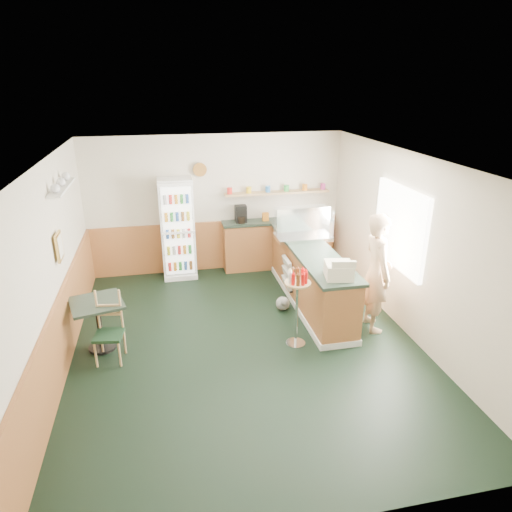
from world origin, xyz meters
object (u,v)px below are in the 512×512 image
object	(u,v)px
display_case	(303,224)
cafe_table	(98,316)
drinks_fridge	(178,229)
condiment_stand	(297,295)
cafe_chair	(108,324)
cash_register	(339,270)
shopkeeper	(377,273)

from	to	relation	value
display_case	cafe_table	xyz separation A→B (m)	(-3.40, -1.26, -0.75)
display_case	drinks_fridge	bearing A→B (deg)	151.70
display_case	condiment_stand	distance (m)	1.89
drinks_fridge	cafe_chair	world-z (taller)	drinks_fridge
cash_register	condiment_stand	distance (m)	0.69
display_case	cafe_table	distance (m)	3.70
display_case	condiment_stand	xyz separation A→B (m)	(-0.61, -1.73, -0.48)
drinks_fridge	display_case	size ratio (longest dim) A/B	2.00
cafe_table	condiment_stand	bearing A→B (deg)	-9.43
condiment_stand	cafe_chair	xyz separation A→B (m)	(-2.63, 0.21, -0.29)
drinks_fridge	cash_register	size ratio (longest dim) A/B	4.91
display_case	cash_register	size ratio (longest dim) A/B	2.45
cafe_table	cafe_chair	size ratio (longest dim) A/B	0.85
drinks_fridge	cash_register	bearing A→B (deg)	-53.06
drinks_fridge	cafe_chair	size ratio (longest dim) A/B	1.94
drinks_fridge	cafe_chair	bearing A→B (deg)	-112.35
shopkeeper	cafe_table	distance (m)	4.13
display_case	cash_register	world-z (taller)	display_case
display_case	condiment_stand	size ratio (longest dim) A/B	0.83
cash_register	drinks_fridge	bearing A→B (deg)	138.09
drinks_fridge	display_case	world-z (taller)	drinks_fridge
cash_register	condiment_stand	xyz separation A→B (m)	(-0.61, -0.03, -0.31)
cash_register	shopkeeper	size ratio (longest dim) A/B	0.21
condiment_stand	cash_register	bearing A→B (deg)	2.79
display_case	cafe_chair	world-z (taller)	display_case
drinks_fridge	display_case	xyz separation A→B (m)	(2.14, -1.15, 0.31)
condiment_stand	cafe_chair	distance (m)	2.65
drinks_fridge	condiment_stand	xyz separation A→B (m)	(1.53, -2.88, -0.16)
cafe_chair	cash_register	bearing A→B (deg)	5.37
drinks_fridge	cafe_chair	distance (m)	2.92
display_case	cash_register	xyz separation A→B (m)	(0.00, -1.70, -0.16)
condiment_stand	cafe_chair	size ratio (longest dim) A/B	1.17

